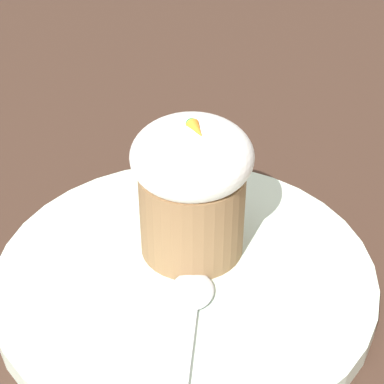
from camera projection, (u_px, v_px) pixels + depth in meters
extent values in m
plane|color=#3D281E|center=(185.00, 284.00, 0.45)|extent=(4.00, 4.00, 0.00)
cylinder|color=silver|center=(185.00, 276.00, 0.45)|extent=(0.26, 0.26, 0.02)
cylinder|color=olive|center=(192.00, 211.00, 0.44)|extent=(0.07, 0.07, 0.06)
ellipsoid|color=white|center=(192.00, 156.00, 0.41)|extent=(0.08, 0.08, 0.05)
cone|color=orange|center=(197.00, 131.00, 0.39)|extent=(0.01, 0.01, 0.01)
sphere|color=green|center=(192.00, 125.00, 0.40)|extent=(0.01, 0.01, 0.01)
cube|color=silver|center=(184.00, 353.00, 0.38)|extent=(0.07, 0.05, 0.00)
ellipsoid|color=silver|center=(192.00, 291.00, 0.42)|extent=(0.05, 0.04, 0.01)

